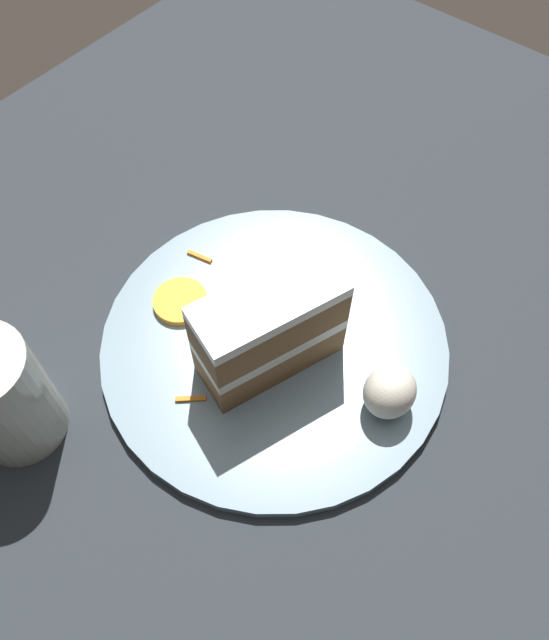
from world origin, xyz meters
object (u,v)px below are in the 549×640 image
at_px(cake_slice, 269,330).
at_px(drinking_glass, 5,401).
at_px(orange_garnish, 180,301).
at_px(cream_dollop, 390,391).
at_px(plate, 274,343).

height_order(cake_slice, drinking_glass, drinking_glass).
distance_m(cake_slice, orange_garnish, 0.11).
height_order(cream_dollop, orange_garnish, cream_dollop).
bearing_deg(drinking_glass, plate, -30.93).
relative_size(plate, cake_slice, 2.36).
height_order(plate, cream_dollop, cream_dollop).
relative_size(plate, cream_dollop, 6.66).
bearing_deg(cake_slice, plate, -44.66).
distance_m(cake_slice, cream_dollop, 0.11).
relative_size(orange_garnish, drinking_glass, 0.46).
bearing_deg(drinking_glass, orange_garnish, -7.77).
bearing_deg(orange_garnish, cake_slice, -86.00).
bearing_deg(orange_garnish, drinking_glass, 172.23).
relative_size(cake_slice, orange_garnish, 2.60).
bearing_deg(orange_garnish, cream_dollop, -80.38).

